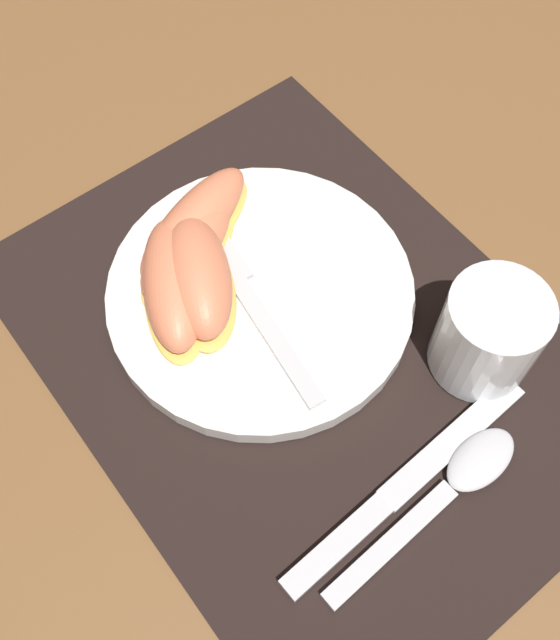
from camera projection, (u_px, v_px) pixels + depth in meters
name	position (u px, v px, depth m)	size (l,w,h in m)	color
ground_plane	(304.00, 350.00, 0.58)	(3.00, 3.00, 0.00)	brown
placemat	(304.00, 349.00, 0.58)	(0.47, 0.35, 0.00)	black
plate	(263.00, 292.00, 0.59)	(0.24, 0.24, 0.02)	white
juice_glass	(487.00, 337.00, 0.54)	(0.07, 0.07, 0.08)	silver
knife	(402.00, 487.00, 0.52)	(0.03, 0.23, 0.01)	silver
spoon	(457.00, 481.00, 0.52)	(0.04, 0.18, 0.01)	silver
fork	(244.00, 291.00, 0.58)	(0.19, 0.05, 0.00)	silver
citrus_wedge_0	(194.00, 225.00, 0.59)	(0.09, 0.14, 0.04)	#F7C656
citrus_wedge_1	(187.00, 247.00, 0.59)	(0.09, 0.13, 0.04)	#F7C656
citrus_wedge_2	(198.00, 278.00, 0.57)	(0.13, 0.10, 0.05)	#F7C656
citrus_wedge_3	(174.00, 286.00, 0.57)	(0.13, 0.10, 0.04)	#F7C656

